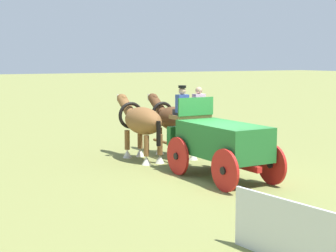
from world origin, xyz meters
TOP-DOWN VIEW (x-y plane):
  - ground_plane at (0.00, 0.00)m, footprint 220.00×220.00m
  - show_wagon at (0.19, 0.00)m, footprint 5.81×1.76m
  - draft_horse_near at (3.81, 0.65)m, footprint 3.11×0.94m
  - draft_horse_off at (3.82, -0.65)m, footprint 3.21×0.89m
  - sponsor_banner at (-5.99, 2.70)m, footprint 3.19×0.42m

SIDE VIEW (x-z plane):
  - ground_plane at x=0.00m, z-range 0.00..0.00m
  - sponsor_banner at x=-5.99m, z-range 0.00..1.10m
  - show_wagon at x=0.19m, z-range -0.19..2.43m
  - draft_horse_off at x=3.82m, z-range 0.22..2.36m
  - draft_horse_near at x=3.81m, z-range 0.22..2.39m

